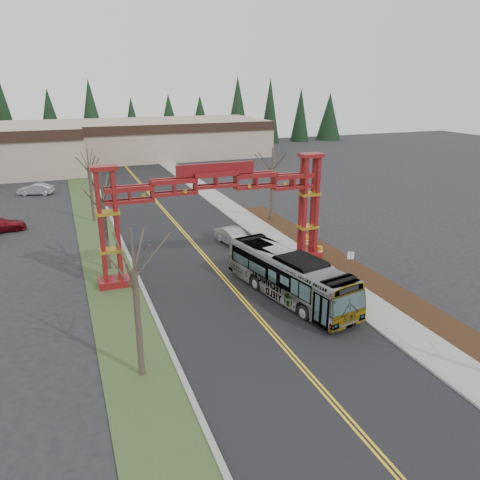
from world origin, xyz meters
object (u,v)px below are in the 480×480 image
parked_car_far_a (36,189)px  barrel_south (319,252)px  bare_tree_median_far (89,168)px  barrel_mid (305,240)px  bare_tree_median_near (134,271)px  retail_building_east (167,138)px  silver_sedan (234,237)px  barrel_north (307,241)px  bare_tree_right_far (272,170)px  transit_bus (289,276)px  bare_tree_median_mid (103,202)px  street_sign (350,259)px  gateway_arch (216,198)px

parked_car_far_a → barrel_south: bearing=51.1°
bare_tree_median_far → barrel_mid: size_ratio=7.77×
bare_tree_median_near → parked_car_far_a: bearing=97.7°
bare_tree_median_near → retail_building_east: bearing=76.3°
bare_tree_median_near → bare_tree_median_far: size_ratio=1.01×
retail_building_east → barrel_mid: bearing=-90.5°
retail_building_east → barrel_south: (-0.93, -62.27, -3.00)m
retail_building_east → bare_tree_median_far: bearing=-112.3°
silver_sedan → barrel_north: 6.70m
bare_tree_median_near → barrel_south: (17.07, 11.52, -5.27)m
retail_building_east → bare_tree_right_far: bearing=-90.0°
retail_building_east → bare_tree_median_far: bare_tree_median_far is taller
transit_bus → bare_tree_median_mid: bare_tree_median_mid is taller
street_sign → barrel_south: size_ratio=2.10×
barrel_south → barrel_north: 3.08m
barrel_north → transit_bus: bearing=-125.1°
bare_tree_median_near → gateway_arch: bearing=55.9°
bare_tree_median_far → barrel_mid: bare_tree_median_far is taller
bare_tree_median_near → street_sign: (17.00, 6.88, -4.24)m
parked_car_far_a → barrel_south: 41.23m
street_sign → barrel_mid: bearing=86.6°
gateway_arch → bare_tree_median_far: size_ratio=2.34×
bare_tree_right_far → barrel_south: bearing=-94.5°
silver_sedan → barrel_south: size_ratio=4.48×
bare_tree_median_near → street_sign: size_ratio=3.70×
retail_building_east → bare_tree_median_mid: bearing=-107.1°
parked_car_far_a → bare_tree_median_mid: (6.18, -30.33, 4.83)m
parked_car_far_a → street_sign: street_sign is taller
silver_sedan → bare_tree_right_far: (6.58, 6.10, 4.75)m
bare_tree_median_near → barrel_north: 23.39m
gateway_arch → barrel_north: 11.34m
transit_bus → bare_tree_median_far: bare_tree_median_far is taller
retail_building_east → street_sign: retail_building_east is taller
bare_tree_median_far → barrel_north: 23.81m
retail_building_east → transit_bus: size_ratio=3.25×
parked_car_far_a → bare_tree_right_far: (24.18, -22.15, 4.77)m
barrel_north → barrel_south: bearing=-98.3°
bare_tree_median_far → bare_tree_right_far: bare_tree_right_far is taller
gateway_arch → transit_bus: gateway_arch is taller
barrel_north → bare_tree_median_mid: bearing=177.8°
street_sign → barrel_south: 4.75m
retail_building_east → bare_tree_median_far: 47.58m
bare_tree_median_mid → bare_tree_right_far: bare_tree_median_mid is taller
retail_building_east → barrel_mid: size_ratio=37.88×
barrel_south → transit_bus: bearing=-134.6°
bare_tree_median_near → barrel_south: bare_tree_median_near is taller
street_sign → bare_tree_median_near: bearing=-158.0°
bare_tree_right_far → barrel_mid: 9.96m
transit_bus → barrel_south: transit_bus is taller
transit_bus → barrel_south: size_ratio=11.48×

